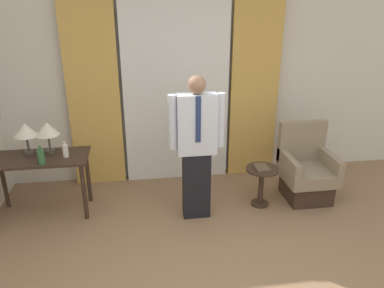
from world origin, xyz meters
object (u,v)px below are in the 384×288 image
bottle_by_lamp (65,151)px  book (262,168)px  desk (39,166)px  side_table (261,180)px  bottle_near_edge (41,156)px  table_lamp_right (47,130)px  person (197,144)px  armchair (306,173)px  table_lamp_left (25,131)px

bottle_by_lamp → book: bottle_by_lamp is taller
desk → side_table: (2.62, -0.21, -0.27)m
bottle_near_edge → side_table: bottle_near_edge is taller
table_lamp_right → person: person is taller
person → book: (0.82, 0.11, -0.40)m
armchair → side_table: 0.64m
table_lamp_right → bottle_by_lamp: bearing=-37.4°
side_table → person: bearing=-171.8°
book → table_lamp_left: bearing=173.0°
person → desk: bearing=169.7°
bottle_near_edge → desk: bearing=114.6°
person → book: 0.91m
desk → bottle_by_lamp: size_ratio=5.95×
bottle_near_edge → table_lamp_right: bearing=84.4°
bottle_by_lamp → side_table: (2.31, -0.17, -0.47)m
table_lamp_right → book: 2.56m
table_lamp_left → bottle_by_lamp: table_lamp_left is taller
table_lamp_left → desk: bearing=-43.9°
person → armchair: person is taller
table_lamp_right → side_table: size_ratio=0.74×
book → side_table: bearing=41.9°
table_lamp_right → bottle_by_lamp: 0.33m
person → side_table: 1.02m
bottle_by_lamp → bottle_near_edge: bearing=-145.6°
desk → armchair: 3.27m
desk → bottle_by_lamp: bearing=-6.7°
desk → bottle_near_edge: (0.09, -0.20, 0.20)m
person → book: bearing=7.4°
desk → bottle_near_edge: 0.30m
side_table → book: 0.18m
table_lamp_right → book: (2.49, -0.34, -0.50)m
desk → book: bearing=-4.8°
bottle_near_edge → person: 1.71m
bottle_near_edge → side_table: size_ratio=0.42×
person → table_lamp_left: bearing=167.0°
table_lamp_left → table_lamp_right: bearing=0.0°
desk → table_lamp_left: (-0.12, 0.12, 0.40)m
desk → book: (2.61, -0.22, -0.10)m
desk → side_table: bearing=-4.5°
armchair → book: (-0.65, -0.13, 0.18)m
desk → table_lamp_left: size_ratio=3.00×
desk → bottle_by_lamp: (0.32, -0.04, 0.20)m
table_lamp_left → book: table_lamp_left is taller
table_lamp_right → bottle_by_lamp: (0.20, -0.15, -0.21)m
side_table → book: (-0.02, -0.01, 0.18)m
desk → table_lamp_left: 0.43m
desk → bottle_near_edge: bottle_near_edge is taller
table_lamp_left → person: 1.97m
table_lamp_left → bottle_near_edge: (0.21, -0.31, -0.20)m
side_table → table_lamp_left: bearing=173.3°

